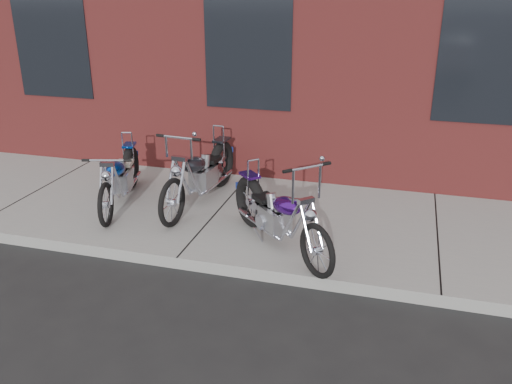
% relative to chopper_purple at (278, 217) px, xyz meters
% --- Properties ---
extents(ground, '(120.00, 120.00, 0.00)m').
position_rel_chopper_purple_xyz_m(ground, '(-1.09, -0.62, -0.54)').
color(ground, black).
rests_on(ground, ground).
extents(sidewalk, '(22.00, 3.00, 0.15)m').
position_rel_chopper_purple_xyz_m(sidewalk, '(-1.09, 0.88, -0.47)').
color(sidewalk, gray).
rests_on(sidewalk, ground).
extents(chopper_purple, '(1.62, 1.62, 1.22)m').
position_rel_chopper_purple_xyz_m(chopper_purple, '(0.00, 0.00, 0.00)').
color(chopper_purple, black).
rests_on(chopper_purple, sidewalk).
extents(chopper_blue, '(0.72, 2.05, 0.91)m').
position_rel_chopper_purple_xyz_m(chopper_blue, '(-2.55, 0.74, -0.02)').
color(chopper_blue, black).
rests_on(chopper_blue, sidewalk).
extents(chopper_third, '(0.56, 2.31, 1.17)m').
position_rel_chopper_purple_xyz_m(chopper_third, '(-1.42, 1.08, 0.02)').
color(chopper_third, black).
rests_on(chopper_third, sidewalk).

